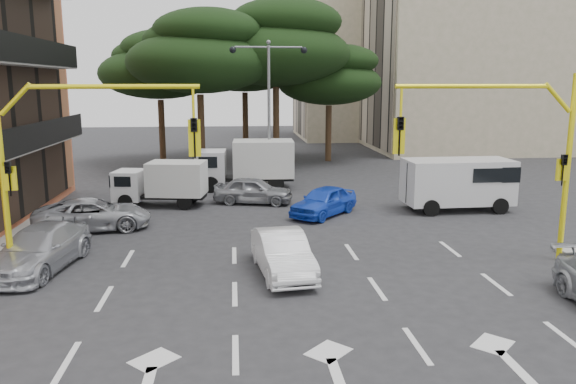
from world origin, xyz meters
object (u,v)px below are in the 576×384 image
signal_mast_right (516,142)px  van_white (457,184)px  car_blue_compact (324,201)px  car_silver_cross_a (93,214)px  box_truck_a (161,184)px  car_white_hatch (282,253)px  street_lamp_center (269,88)px  signal_mast_left (65,147)px  box_truck_b (246,165)px  car_silver_cross_b (253,190)px  car_silver_wagon (39,249)px

signal_mast_right → van_white: size_ratio=1.27×
car_blue_compact → car_silver_cross_a: bearing=-129.7°
box_truck_a → car_white_hatch: bearing=-145.3°
car_silver_cross_a → street_lamp_center: bearing=-50.8°
street_lamp_center → car_silver_cross_a: street_lamp_center is taller
signal_mast_right → street_lamp_center: street_lamp_center is taller
street_lamp_center → signal_mast_left: bearing=-115.9°
box_truck_a → street_lamp_center: bearing=-41.3°
signal_mast_left → car_silver_cross_a: signal_mast_left is taller
signal_mast_right → box_truck_b: (-8.13, 13.51, -2.56)m
car_silver_cross_a → box_truck_a: box_truck_a is taller
street_lamp_center → car_silver_cross_b: 6.52m
street_lamp_center → box_truck_b: bearing=-159.3°
car_silver_cross_a → van_white: van_white is taller
car_white_hatch → van_white: size_ratio=0.83×
car_silver_wagon → box_truck_a: (2.64, 8.91, 0.39)m
signal_mast_left → signal_mast_right: bearing=0.0°
car_white_hatch → box_truck_a: box_truck_a is taller
car_white_hatch → car_silver_cross_b: car_white_hatch is taller
box_truck_b → car_silver_cross_b: bearing=-173.6°
signal_mast_right → car_white_hatch: signal_mast_right is taller
box_truck_a → box_truck_b: bearing=-36.7°
signal_mast_right → car_silver_wagon: size_ratio=1.32×
car_white_hatch → car_silver_wagon: bearing=164.3°
car_silver_cross_a → van_white: 15.73m
car_silver_cross_b → car_silver_wagon: bearing=155.7°
car_silver_cross_b → box_truck_a: box_truck_a is taller
street_lamp_center → car_blue_compact: bearing=-74.9°
signal_mast_right → van_white: signal_mast_right is taller
box_truck_a → box_truck_b: size_ratio=0.79×
street_lamp_center → car_blue_compact: 8.75m
car_silver_wagon → box_truck_b: size_ratio=0.85×
car_white_hatch → car_blue_compact: size_ratio=1.05×
signal_mast_right → van_white: (1.28, 7.39, -2.70)m
street_lamp_center → box_truck_a: (-5.36, -4.43, -4.38)m
car_silver_cross_a → signal_mast_left: bearing=177.8°
signal_mast_right → car_white_hatch: 8.05m
car_white_hatch → car_silver_cross_b: 10.19m
signal_mast_right → car_silver_cross_a: (-14.31, 5.42, -3.27)m
street_lamp_center → car_silver_cross_b: bearing=-103.7°
signal_mast_right → car_silver_cross_b: (-7.85, 9.71, -3.25)m
car_blue_compact → car_silver_cross_a: car_blue_compact is taller
car_silver_cross_a → signal_mast_right: bearing=-120.4°
car_blue_compact → car_silver_wagon: size_ratio=0.82×
box_truck_b → car_silver_wagon: bearing=154.7°
car_blue_compact → box_truck_a: (-7.28, 2.64, 0.41)m
street_lamp_center → box_truck_b: 4.34m
car_white_hatch → car_blue_compact: car_white_hatch is taller
car_blue_compact → box_truck_b: (-3.24, 6.57, 0.69)m
signal_mast_left → car_silver_cross_b: bearing=59.3°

